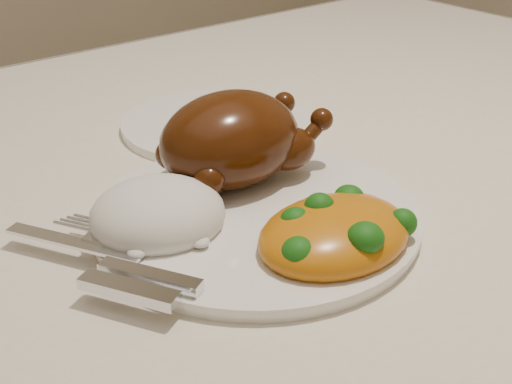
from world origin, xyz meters
TOP-DOWN VIEW (x-y plane):
  - dining_table at (0.00, 0.00)m, footprint 1.60×0.90m
  - tablecloth at (0.00, 0.00)m, footprint 1.73×1.03m
  - dinner_plate at (0.02, -0.08)m, footprint 0.31×0.31m
  - side_plate at (0.13, 0.12)m, footprint 0.26×0.26m
  - roast_chicken at (0.05, -0.02)m, footprint 0.17×0.11m
  - rice_mound at (-0.06, -0.05)m, footprint 0.15×0.14m
  - mac_and_cheese at (0.04, -0.16)m, footprint 0.14×0.11m
  - cutlery at (-0.12, -0.09)m, footprint 0.08×0.19m

SIDE VIEW (x-z plane):
  - dining_table at x=0.00m, z-range 0.29..1.05m
  - tablecloth at x=0.00m, z-range 0.65..0.83m
  - side_plate at x=0.13m, z-range 0.77..0.78m
  - dinner_plate at x=0.02m, z-range 0.77..0.78m
  - cutlery at x=-0.12m, z-range 0.78..0.79m
  - rice_mound at x=-0.06m, z-range 0.76..0.82m
  - mac_and_cheese at x=0.04m, z-range 0.76..0.82m
  - roast_chicken at x=0.05m, z-range 0.78..0.87m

